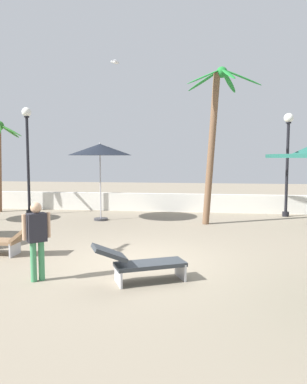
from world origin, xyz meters
The scene contains 9 objects.
ground_plane centered at (0.00, 0.00, 0.00)m, with size 56.00×56.00×0.00m, color gray.
boundary_wall centered at (0.00, 8.49, 0.41)m, with size 25.20×0.30×0.82m, color silver.
patio_umbrella_4 centered at (-2.49, 5.70, 2.76)m, with size 2.49×2.49×3.05m.
palm_tree_0 centered at (1.90, 5.39, 3.57)m, with size 2.70×2.72×5.72m.
lamp_post_0 centered at (-5.98, 6.70, 2.97)m, with size 0.40×0.40×4.60m.
lamp_post_2 centered at (4.96, 7.69, 2.73)m, with size 0.39×0.39×4.29m.
lounge_chair_1 centered at (0.33, -1.41, 0.41)m, with size 1.90×1.30×0.81m.
guest_0 centered at (-1.71, -1.59, 0.96)m, with size 0.44×0.42×1.59m.
seagull_0 centered at (-2.46, 8.20, 6.72)m, with size 0.38×1.03×0.17m.
Camera 1 is at (1.61, -8.52, 2.47)m, focal length 34.98 mm.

